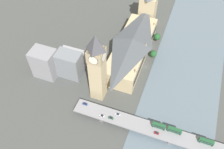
{
  "coord_description": "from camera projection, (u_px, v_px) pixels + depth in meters",
  "views": [
    {
      "loc": [
        -25.96,
        168.03,
        187.35
      ],
      "look_at": [
        23.08,
        34.96,
        17.41
      ],
      "focal_mm": 40.0,
      "sensor_mm": 36.0,
      "label": 1
    }
  ],
  "objects": [
    {
      "name": "victoria_tower",
      "position": [
        148.0,
        7.0,
        277.36
      ],
      "size": [
        17.61,
        17.61,
        48.65
      ],
      "color": "tan",
      "rests_on": "ground_plane"
    },
    {
      "name": "tree_embankment_near",
      "position": [
        157.0,
        37.0,
        270.17
      ],
      "size": [
        7.25,
        7.25,
        9.8
      ],
      "color": "brown",
      "rests_on": "ground_plane"
    },
    {
      "name": "car_southbound_mid",
      "position": [
        157.0,
        133.0,
        197.09
      ],
      "size": [
        3.89,
        1.9,
        1.33
      ],
      "color": "maroon",
      "rests_on": "road_bridge"
    },
    {
      "name": "city_block_center",
      "position": [
        72.0,
        60.0,
        242.67
      ],
      "size": [
        23.32,
        14.72,
        20.09
      ],
      "color": "#939399",
      "rests_on": "ground_plane"
    },
    {
      "name": "river_water",
      "position": [
        185.0,
        77.0,
        241.72
      ],
      "size": [
        67.23,
        360.0,
        0.3
      ],
      "primitive_type": "cube",
      "color": "slate",
      "rests_on": "ground_plane"
    },
    {
      "name": "car_northbound_tail",
      "position": [
        85.0,
        104.0,
        214.66
      ],
      "size": [
        4.45,
        1.93,
        1.35
      ],
      "color": "navy",
      "rests_on": "road_bridge"
    },
    {
      "name": "clock_tower",
      "position": [
        97.0,
        66.0,
        199.48
      ],
      "size": [
        12.92,
        12.92,
        71.24
      ],
      "color": "tan",
      "rests_on": "ground_plane"
    },
    {
      "name": "city_block_west",
      "position": [
        69.0,
        65.0,
        234.02
      ],
      "size": [
        22.98,
        14.7,
        27.28
      ],
      "color": "slate",
      "rests_on": "ground_plane"
    },
    {
      "name": "city_block_east",
      "position": [
        45.0,
        63.0,
        233.42
      ],
      "size": [
        21.93,
        16.81,
        29.91
      ],
      "color": "gray",
      "rests_on": "ground_plane"
    },
    {
      "name": "double_decker_bus_mid",
      "position": [
        175.0,
        130.0,
        196.38
      ],
      "size": [
        11.28,
        2.63,
        5.0
      ],
      "color": "#235B33",
      "rests_on": "road_bridge"
    },
    {
      "name": "road_bridge",
      "position": [
        172.0,
        136.0,
        197.41
      ],
      "size": [
        166.46,
        13.11,
        5.67
      ],
      "color": "slate",
      "rests_on": "ground_plane"
    },
    {
      "name": "car_southbound_tail",
      "position": [
        102.0,
        116.0,
        207.0
      ],
      "size": [
        4.27,
        1.87,
        1.39
      ],
      "color": "silver",
      "rests_on": "road_bridge"
    },
    {
      "name": "car_southbound_lead",
      "position": [
        111.0,
        118.0,
        205.8
      ],
      "size": [
        4.47,
        1.91,
        1.48
      ],
      "color": "#2D5638",
      "rests_on": "road_bridge"
    },
    {
      "name": "parliament_hall",
      "position": [
        132.0,
        48.0,
        249.82
      ],
      "size": [
        29.71,
        91.36,
        24.94
      ],
      "color": "tan",
      "rests_on": "ground_plane"
    },
    {
      "name": "ground_plane",
      "position": [
        146.0,
        67.0,
        250.62
      ],
      "size": [
        600.0,
        600.0,
        0.0
      ],
      "primitive_type": "plane",
      "color": "#424442"
    },
    {
      "name": "tree_embankment_mid",
      "position": [
        153.0,
        54.0,
        253.83
      ],
      "size": [
        6.93,
        6.93,
        9.49
      ],
      "color": "brown",
      "rests_on": "ground_plane"
    },
    {
      "name": "double_decker_bus_rear",
      "position": [
        206.0,
        141.0,
        190.38
      ],
      "size": [
        11.36,
        2.53,
        4.89
      ],
      "color": "#235B33",
      "rests_on": "road_bridge"
    },
    {
      "name": "car_northbound_mid",
      "position": [
        118.0,
        114.0,
        207.97
      ],
      "size": [
        4.45,
        1.77,
        1.37
      ],
      "color": "silver",
      "rests_on": "road_bridge"
    },
    {
      "name": "double_decker_bus_lead",
      "position": [
        159.0,
        126.0,
        198.92
      ],
      "size": [
        10.98,
        2.58,
        4.96
      ],
      "color": "#235B33",
      "rests_on": "road_bridge"
    }
  ]
}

